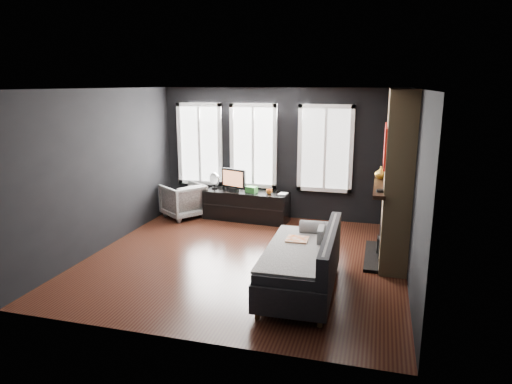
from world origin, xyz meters
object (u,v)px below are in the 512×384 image
(sofa, at_px, (301,260))
(mantel_vase, at_px, (381,173))
(armchair, at_px, (183,199))
(monitor, at_px, (234,178))
(media_console, at_px, (247,206))
(mug, at_px, (269,191))
(book, at_px, (279,188))

(sofa, relative_size, mantel_vase, 9.90)
(sofa, height_order, mantel_vase, mantel_vase)
(sofa, height_order, armchair, sofa)
(sofa, height_order, monitor, monitor)
(media_console, relative_size, mug, 14.02)
(sofa, relative_size, mug, 16.31)
(armchair, relative_size, mantel_vase, 3.82)
(mug, bearing_deg, book, 24.23)
(media_console, distance_m, book, 0.81)
(book, bearing_deg, sofa, -72.18)
(monitor, relative_size, mug, 4.68)
(armchair, xyz_separation_m, media_console, (1.35, 0.15, -0.09))
(monitor, relative_size, book, 2.60)
(mantel_vase, bearing_deg, book, 151.91)
(media_console, distance_m, monitor, 0.63)
(monitor, xyz_separation_m, mug, (0.78, -0.09, -0.20))
(sofa, xyz_separation_m, armchair, (-3.01, 2.86, -0.04))
(media_console, height_order, mug, mug)
(mug, bearing_deg, monitor, 173.30)
(armchair, distance_m, media_console, 1.37)
(monitor, bearing_deg, sofa, -37.76)
(armchair, bearing_deg, monitor, 134.13)
(sofa, relative_size, monitor, 3.48)
(mug, bearing_deg, sofa, -68.41)
(sofa, distance_m, book, 3.17)
(mug, height_order, mantel_vase, mantel_vase)
(mug, relative_size, book, 0.55)
(media_console, relative_size, book, 7.78)
(mug, distance_m, mantel_vase, 2.44)
(armchair, relative_size, monitor, 1.34)
(armchair, distance_m, book, 2.08)
(mantel_vase, bearing_deg, sofa, -116.73)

